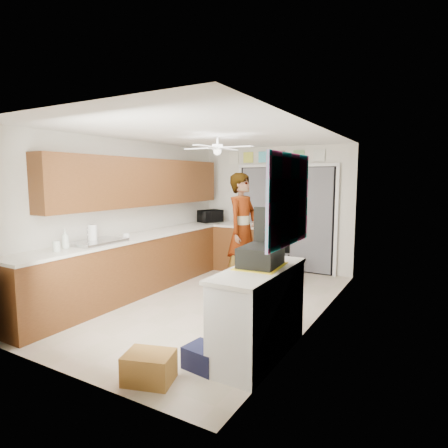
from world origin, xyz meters
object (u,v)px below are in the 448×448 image
at_px(microwave, 210,216).
at_px(dog, 287,268).
at_px(suitcase, 261,256).
at_px(navy_crate, 204,357).
at_px(man, 243,230).
at_px(paper_towel_roll, 92,234).
at_px(cardboard_box, 149,367).
at_px(cup, 126,236).
at_px(soap_bottle, 65,239).

distance_m(microwave, dog, 2.05).
height_order(suitcase, dog, suitcase).
xyz_separation_m(navy_crate, man, (-0.97, 2.73, 0.87)).
bearing_deg(paper_towel_roll, suitcase, -2.31).
xyz_separation_m(suitcase, navy_crate, (-0.32, -0.62, -0.94)).
bearing_deg(suitcase, navy_crate, -121.82).
bearing_deg(cardboard_box, dog, 91.57).
bearing_deg(dog, cup, -143.16).
bearing_deg(navy_crate, paper_towel_roll, 163.01).
bearing_deg(suitcase, paper_towel_roll, 173.27).
distance_m(soap_bottle, suitcase, 2.69).
distance_m(soap_bottle, dog, 3.80).
bearing_deg(dog, cardboard_box, -102.57).
relative_size(navy_crate, man, 0.18).
bearing_deg(cardboard_box, soap_bottle, 160.73).
bearing_deg(soap_bottle, navy_crate, -6.10).
relative_size(cup, paper_towel_roll, 0.41).
distance_m(cup, cardboard_box, 2.67).
bearing_deg(man, navy_crate, -154.35).
height_order(cup, suitcase, suitcase).
distance_m(cup, man, 1.95).
height_order(suitcase, man, man).
distance_m(cardboard_box, man, 3.37).
height_order(paper_towel_roll, cardboard_box, paper_towel_roll).
bearing_deg(suitcase, microwave, 125.09).
distance_m(microwave, cardboard_box, 4.73).
relative_size(cup, navy_crate, 0.30).
distance_m(microwave, suitcase, 4.05).
distance_m(navy_crate, dog, 3.44).
distance_m(cardboard_box, dog, 3.88).
xyz_separation_m(suitcase, dog, (-0.73, 2.80, -0.81)).
xyz_separation_m(microwave, soap_bottle, (-0.10, -3.49, 0.00)).
height_order(cup, paper_towel_roll, paper_towel_roll).
distance_m(soap_bottle, paper_towel_roll, 0.48).
relative_size(suitcase, man, 0.26).
distance_m(cup, suitcase, 2.59).
bearing_deg(suitcase, cup, 162.30).
xyz_separation_m(soap_bottle, man, (1.38, 2.48, -0.09)).
relative_size(soap_bottle, man, 0.13).
bearing_deg(navy_crate, cardboard_box, -123.27).
relative_size(soap_bottle, suitcase, 0.52).
bearing_deg(microwave, paper_towel_roll, -162.51).
height_order(microwave, soap_bottle, same).
bearing_deg(suitcase, dog, 100.21).
height_order(cup, cardboard_box, cup).
bearing_deg(cup, paper_towel_roll, -110.20).
bearing_deg(soap_bottle, paper_towel_roll, 93.30).
height_order(suitcase, cardboard_box, suitcase).
xyz_separation_m(paper_towel_roll, suitcase, (2.70, -0.11, -0.02)).
relative_size(paper_towel_roll, navy_crate, 0.74).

